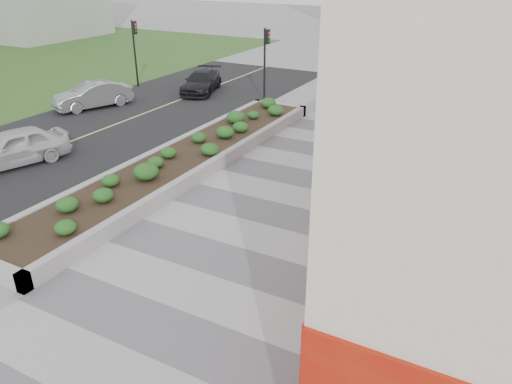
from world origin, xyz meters
TOP-DOWN VIEW (x-y plane):
  - ground at (0.00, 0.00)m, footprint 160.00×160.00m
  - walkway at (0.00, 3.00)m, footprint 8.00×36.00m
  - planter at (-5.50, 7.00)m, footprint 3.00×18.00m
  - street at (-12.00, 7.00)m, footprint 10.00×40.00m
  - traffic_signal_near at (-7.23, 17.50)m, footprint 0.33×0.28m
  - traffic_signal_far at (-16.43, 17.00)m, footprint 0.33×0.28m
  - manhole_cover at (0.50, 3.00)m, footprint 0.44×0.44m
  - skateboarder at (1.06, 7.46)m, footprint 0.45×0.75m
  - car_white at (-11.78, 3.87)m, footprint 3.11×4.71m
  - car_silver at (-15.30, 11.81)m, footprint 3.08×4.60m
  - car_dark at (-11.94, 17.77)m, footprint 3.17×4.84m

SIDE VIEW (x-z plane):
  - ground at x=0.00m, z-range 0.00..0.00m
  - street at x=-12.00m, z-range 0.00..0.00m
  - manhole_cover at x=0.50m, z-range 0.00..0.01m
  - walkway at x=0.00m, z-range 0.00..0.01m
  - planter at x=-5.50m, z-range -0.03..0.87m
  - car_dark at x=-11.94m, z-range 0.00..1.30m
  - skateboarder at x=1.06m, z-range 0.01..1.39m
  - car_silver at x=-15.30m, z-range 0.00..1.43m
  - car_white at x=-11.78m, z-range 0.00..1.49m
  - traffic_signal_near at x=-7.23m, z-range 0.66..4.86m
  - traffic_signal_far at x=-16.43m, z-range 0.66..4.86m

